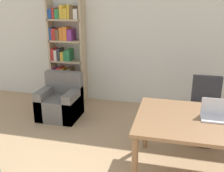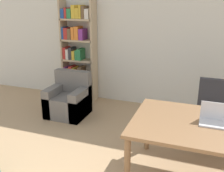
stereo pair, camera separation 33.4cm
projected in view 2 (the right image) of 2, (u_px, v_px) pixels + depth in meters
name	position (u px, v px, depth m)	size (l,w,h in m)	color
wall_back	(161.00, 38.00, 4.92)	(8.00, 0.06, 2.70)	silver
desk	(216.00, 132.00, 2.85)	(1.85, 1.10, 0.74)	olive
laptop	(217.00, 119.00, 2.87)	(0.37, 0.22, 0.23)	silver
office_chair	(211.00, 117.00, 3.81)	(0.56, 0.56, 0.96)	black
armchair	(69.00, 101.00, 4.81)	(0.69, 0.64, 0.80)	#66605B
bookshelf	(77.00, 52.00, 5.40)	(0.71, 0.28, 2.06)	tan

